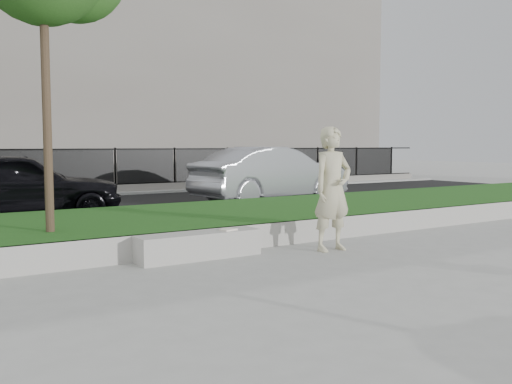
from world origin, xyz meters
TOP-DOWN VIEW (x-y plane):
  - ground at (0.00, 0.00)m, footprint 90.00×90.00m
  - grass_bank at (0.00, 3.00)m, footprint 34.00×4.00m
  - grass_kerb at (0.00, 1.04)m, footprint 34.00×0.08m
  - street at (0.00, 8.50)m, footprint 34.00×7.00m
  - far_pavement at (0.00, 13.00)m, footprint 34.00×3.00m
  - iron_fence at (0.00, 12.00)m, footprint 32.00×0.30m
  - building_facade at (0.00, 20.00)m, footprint 34.00×10.00m
  - stone_bench at (-1.01, 0.80)m, footprint 1.94×0.49m
  - man at (1.11, 0.20)m, footprint 0.74×0.49m
  - book at (-0.54, 0.71)m, footprint 0.27×0.22m
  - car_dark at (-2.53, 6.60)m, footprint 4.72×2.38m
  - car_silver at (4.66, 7.11)m, footprint 5.07×2.26m

SIDE VIEW (x-z plane):
  - ground at x=0.00m, z-range 0.00..0.00m
  - street at x=0.00m, z-range 0.00..0.04m
  - far_pavement at x=0.00m, z-range 0.00..0.12m
  - stone_bench at x=-1.01m, z-range 0.00..0.40m
  - grass_bank at x=0.00m, z-range 0.00..0.40m
  - grass_kerb at x=0.00m, z-range 0.00..0.40m
  - book at x=-0.54m, z-range 0.40..0.42m
  - iron_fence at x=0.00m, z-range -0.21..1.29m
  - car_dark at x=-2.53m, z-range 0.04..1.58m
  - car_silver at x=4.66m, z-range 0.04..1.66m
  - man at x=1.11m, z-range 0.00..2.00m
  - building_facade at x=0.00m, z-range 0.00..10.00m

